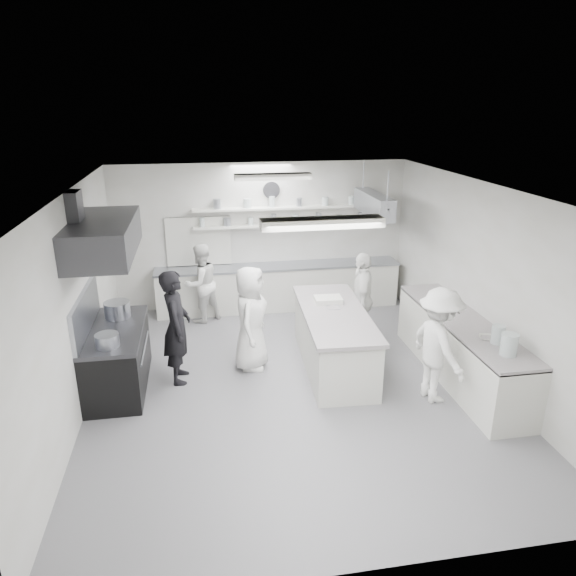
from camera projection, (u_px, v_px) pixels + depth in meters
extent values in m
cube|color=gray|center=(291.00, 385.00, 8.15)|extent=(6.00, 7.00, 0.02)
cube|color=white|center=(292.00, 189.00, 7.13)|extent=(6.00, 7.00, 0.02)
cube|color=silver|center=(262.00, 236.00, 10.89)|extent=(6.00, 0.04, 3.00)
cube|color=silver|center=(365.00, 436.00, 4.39)|extent=(6.00, 0.04, 3.00)
cube|color=silver|center=(75.00, 306.00, 7.16)|extent=(0.04, 7.00, 3.00)
cube|color=silver|center=(483.00, 282.00, 8.12)|extent=(0.04, 7.00, 3.00)
cube|color=black|center=(118.00, 360.00, 7.95)|extent=(0.80, 1.80, 0.90)
cube|color=#353539|center=(103.00, 237.00, 7.31)|extent=(0.85, 2.00, 0.50)
cube|color=silver|center=(279.00, 287.00, 11.01)|extent=(5.00, 0.60, 0.92)
cube|color=silver|center=(296.00, 224.00, 10.80)|extent=(4.20, 0.26, 0.04)
cube|color=silver|center=(296.00, 207.00, 10.68)|extent=(4.20, 0.26, 0.04)
cube|color=black|center=(199.00, 241.00, 10.68)|extent=(1.30, 0.04, 1.00)
cylinder|color=silver|center=(271.00, 190.00, 10.56)|extent=(0.32, 0.05, 0.32)
cube|color=silver|center=(460.00, 350.00, 8.22)|extent=(0.74, 3.30, 0.94)
cube|color=#999DA8|center=(374.00, 204.00, 9.92)|extent=(0.30, 1.60, 0.40)
cube|color=silver|center=(322.00, 223.00, 5.49)|extent=(1.30, 0.25, 0.10)
cube|color=silver|center=(273.00, 177.00, 8.83)|extent=(1.30, 0.25, 0.10)
cube|color=silver|center=(334.00, 340.00, 8.56)|extent=(1.05, 2.54, 0.92)
cylinder|color=#999DA8|center=(117.00, 311.00, 8.17)|extent=(0.40, 0.40, 0.30)
imported|color=black|center=(177.00, 327.00, 8.00)|extent=(0.45, 0.66, 1.79)
imported|color=white|center=(201.00, 283.00, 10.25)|extent=(0.96, 0.92, 1.57)
imported|color=white|center=(251.00, 318.00, 8.41)|extent=(0.77, 0.97, 1.72)
imported|color=white|center=(362.00, 299.00, 9.30)|extent=(0.69, 1.06, 1.68)
imported|color=white|center=(438.00, 345.00, 7.48)|extent=(0.80, 1.19, 1.71)
imported|color=#999DA8|center=(333.00, 309.00, 8.56)|extent=(0.23, 0.23, 0.06)
imported|color=silver|center=(337.00, 306.00, 8.65)|extent=(0.18, 0.18, 0.05)
imported|color=silver|center=(487.00, 338.00, 7.44)|extent=(0.31, 0.31, 0.06)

